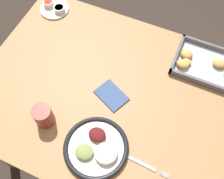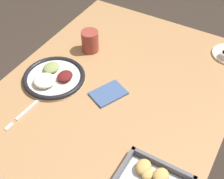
# 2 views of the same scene
# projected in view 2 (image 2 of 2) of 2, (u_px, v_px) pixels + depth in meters

# --- Properties ---
(dining_table) EXTENTS (1.15, 0.87, 0.76)m
(dining_table) POSITION_uv_depth(u_px,v_px,m) (114.00, 111.00, 1.31)
(dining_table) COLOR #AD7F51
(dining_table) RESTS_ON ground_plane
(dinner_plate) EXTENTS (0.26, 0.26, 0.04)m
(dinner_plate) POSITION_uv_depth(u_px,v_px,m) (53.00, 77.00, 1.27)
(dinner_plate) COLOR white
(dinner_plate) RESTS_ON dining_table
(fork) EXTENTS (0.21, 0.02, 0.00)m
(fork) POSITION_uv_depth(u_px,v_px,m) (28.00, 109.00, 1.16)
(fork) COLOR silver
(fork) RESTS_ON dining_table
(drinking_cup) EXTENTS (0.08, 0.08, 0.10)m
(drinking_cup) POSITION_uv_depth(u_px,v_px,m) (90.00, 41.00, 1.38)
(drinking_cup) COLOR #993D33
(drinking_cup) RESTS_ON dining_table
(napkin) EXTENTS (0.16, 0.14, 0.01)m
(napkin) POSITION_uv_depth(u_px,v_px,m) (108.00, 93.00, 1.22)
(napkin) COLOR #3F598C
(napkin) RESTS_ON dining_table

